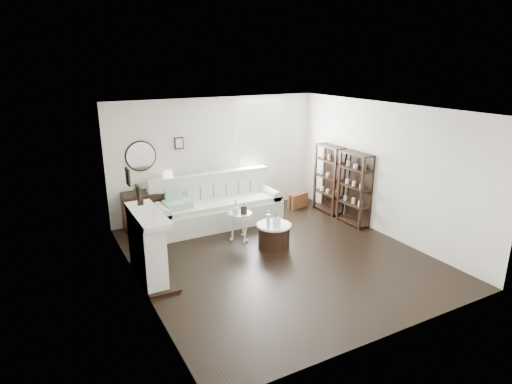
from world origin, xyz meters
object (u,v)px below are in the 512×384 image
sofa (216,208)px  pedestal_table (240,215)px  dresser (153,210)px  drum_table (274,235)px

sofa → pedestal_table: size_ratio=4.85×
sofa → pedestal_table: bearing=-86.8°
dresser → drum_table: (1.78, -2.07, -0.18)m
dresser → pedestal_table: bearing=-47.3°
sofa → drum_table: bearing=-73.8°
sofa → drum_table: sofa is taller
sofa → drum_table: (0.49, -1.68, -0.13)m
sofa → dresser: sofa is taller
sofa → pedestal_table: sofa is taller
sofa → dresser: 1.35m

